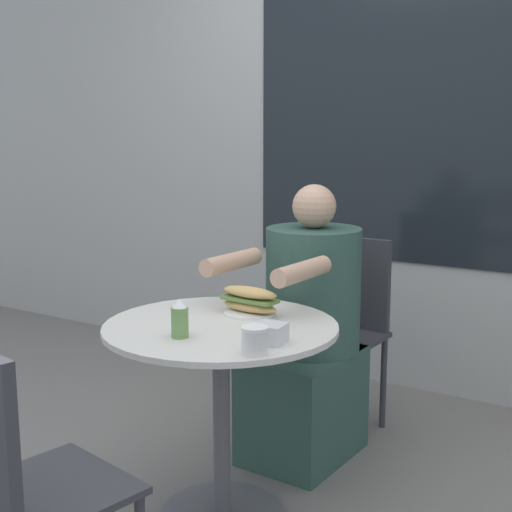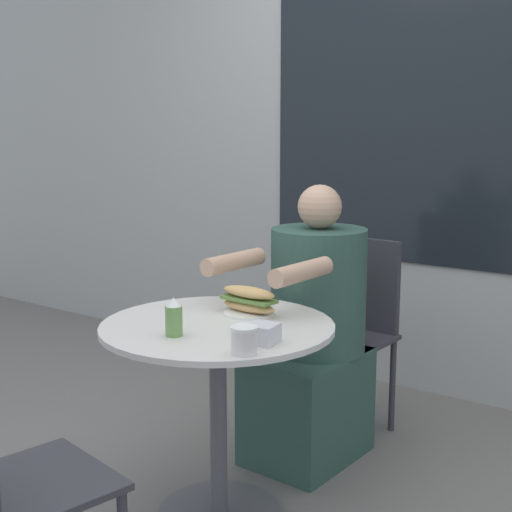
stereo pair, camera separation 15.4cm
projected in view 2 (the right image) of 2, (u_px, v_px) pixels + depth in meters
The scene contains 8 objects.
storefront_wall at pixel (416, 120), 3.58m from camera, with size 8.00×0.09×2.80m.
cafe_table at pixel (218, 375), 2.45m from camera, with size 0.80×0.80×0.71m.
diner_chair at pixel (354, 317), 3.20m from camera, with size 0.40×0.40×0.87m.
seated_diner at pixel (312, 344), 2.93m from camera, with size 0.41×0.71×1.14m.
sandwich_on_plate at pixel (249, 301), 2.53m from camera, with size 0.23×0.18×0.10m.
drink_cup at pixel (244, 340), 2.09m from camera, with size 0.08×0.08×0.08m.
napkin_box at pixel (263, 333), 2.19m from camera, with size 0.10×0.10×0.06m.
condiment_bottle at pixel (174, 317), 2.26m from camera, with size 0.06×0.06×0.13m.
Camera 2 is at (1.46, -1.82, 1.36)m, focal length 50.00 mm.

